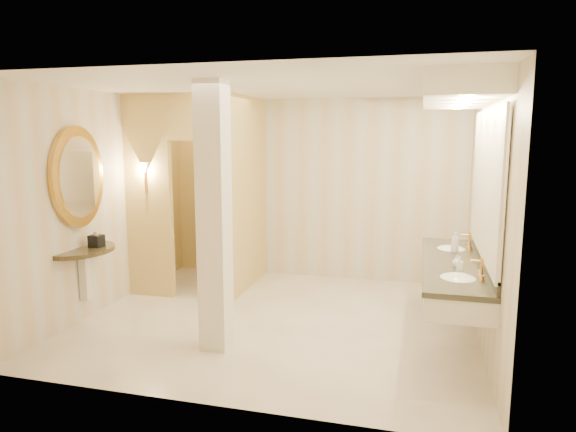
# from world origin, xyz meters

# --- Properties ---
(floor) EXTENTS (4.50, 4.50, 0.00)m
(floor) POSITION_xyz_m (0.00, 0.00, 0.00)
(floor) COLOR white
(floor) RESTS_ON ground
(ceiling) EXTENTS (4.50, 4.50, 0.00)m
(ceiling) POSITION_xyz_m (0.00, 0.00, 2.70)
(ceiling) COLOR white
(ceiling) RESTS_ON wall_back
(wall_back) EXTENTS (4.50, 0.02, 2.70)m
(wall_back) POSITION_xyz_m (0.00, 2.00, 1.35)
(wall_back) COLOR beige
(wall_back) RESTS_ON floor
(wall_front) EXTENTS (4.50, 0.02, 2.70)m
(wall_front) POSITION_xyz_m (0.00, -2.00, 1.35)
(wall_front) COLOR beige
(wall_front) RESTS_ON floor
(wall_left) EXTENTS (0.02, 4.00, 2.70)m
(wall_left) POSITION_xyz_m (-2.25, 0.00, 1.35)
(wall_left) COLOR beige
(wall_left) RESTS_ON floor
(wall_right) EXTENTS (0.02, 4.00, 2.70)m
(wall_right) POSITION_xyz_m (2.25, 0.00, 1.35)
(wall_right) COLOR beige
(wall_right) RESTS_ON floor
(toilet_closet) EXTENTS (1.50, 1.55, 2.70)m
(toilet_closet) POSITION_xyz_m (-1.13, 0.97, 1.39)
(toilet_closet) COLOR #DFC475
(toilet_closet) RESTS_ON floor
(wall_sconce) EXTENTS (0.14, 0.14, 0.42)m
(wall_sconce) POSITION_xyz_m (-1.93, 0.43, 1.73)
(wall_sconce) COLOR #CC8941
(wall_sconce) RESTS_ON toilet_closet
(vanity) EXTENTS (0.75, 2.52, 2.09)m
(vanity) POSITION_xyz_m (1.98, -0.13, 1.63)
(vanity) COLOR white
(vanity) RESTS_ON floor
(console_shelf) EXTENTS (0.89, 0.89, 1.89)m
(console_shelf) POSITION_xyz_m (-2.21, -0.56, 1.34)
(console_shelf) COLOR black
(console_shelf) RESTS_ON floor
(pillar) EXTENTS (0.28, 0.28, 2.70)m
(pillar) POSITION_xyz_m (-0.40, -0.90, 1.35)
(pillar) COLOR white
(pillar) RESTS_ON floor
(tissue_box) EXTENTS (0.15, 0.15, 0.14)m
(tissue_box) POSITION_xyz_m (-2.07, -0.48, 0.95)
(tissue_box) COLOR black
(tissue_box) RESTS_ON console_shelf
(toilet) EXTENTS (0.62, 0.87, 0.80)m
(toilet) POSITION_xyz_m (-1.25, 1.75, 0.40)
(toilet) COLOR white
(toilet) RESTS_ON floor
(soap_bottle_a) EXTENTS (0.07, 0.07, 0.14)m
(soap_bottle_a) POSITION_xyz_m (1.98, -0.52, 0.94)
(soap_bottle_a) COLOR beige
(soap_bottle_a) RESTS_ON vanity
(soap_bottle_b) EXTENTS (0.12, 0.12, 0.12)m
(soap_bottle_b) POSITION_xyz_m (1.96, -0.38, 0.94)
(soap_bottle_b) COLOR silver
(soap_bottle_b) RESTS_ON vanity
(soap_bottle_c) EXTENTS (0.09, 0.09, 0.23)m
(soap_bottle_c) POSITION_xyz_m (1.98, 0.29, 0.99)
(soap_bottle_c) COLOR #C6B28C
(soap_bottle_c) RESTS_ON vanity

